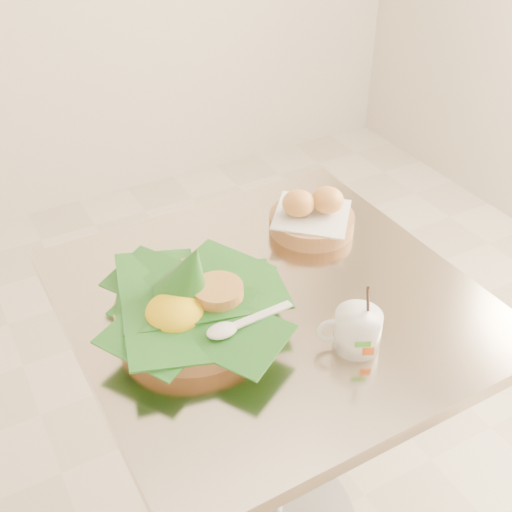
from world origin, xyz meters
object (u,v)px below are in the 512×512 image
cafe_table (270,380)px  bread_basket (312,216)px  rice_basket (191,303)px  coffee_mug (356,329)px

cafe_table → bread_basket: bearing=39.4°
rice_basket → coffee_mug: bearing=-40.6°
cafe_table → coffee_mug: (0.06, -0.17, 0.26)m
bread_basket → coffee_mug: coffee_mug is taller
cafe_table → coffee_mug: bearing=-72.3°
bread_basket → coffee_mug: (-0.12, -0.32, 0.00)m
rice_basket → bread_basket: (0.33, 0.14, -0.01)m
cafe_table → bread_basket: bread_basket is taller
cafe_table → rice_basket: 0.31m
coffee_mug → rice_basket: bearing=139.4°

